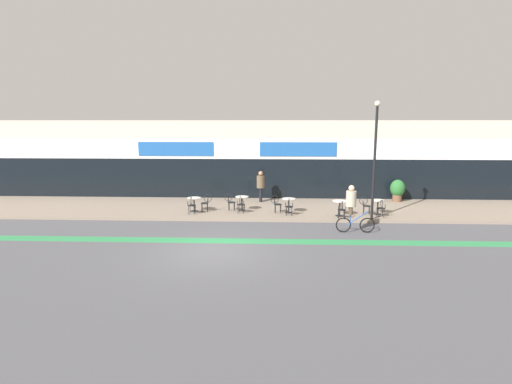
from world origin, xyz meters
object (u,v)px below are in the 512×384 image
(cafe_chair_2_side, at_px, (276,203))
(cyclist_0, at_px, (352,205))
(bistro_table_0, at_px, (194,202))
(cafe_chair_2_near, at_px, (289,205))
(cafe_chair_0_near, at_px, (192,204))
(cafe_chair_1_near, at_px, (241,203))
(bistro_table_2, at_px, (289,203))
(cafe_chair_0_side, at_px, (206,202))
(cafe_chair_1_side, at_px, (230,201))
(cafe_chair_3_near, at_px, (342,209))
(planter_pot, at_px, (398,190))
(lamp_post, at_px, (375,153))
(bistro_table_4, at_px, (378,204))
(cafe_chair_4_side, at_px, (365,204))
(bistro_table_1, at_px, (242,201))
(pedestrian_near_end, at_px, (261,184))
(cafe_chair_4_near, at_px, (381,207))
(bistro_table_3, at_px, (340,205))

(cafe_chair_2_side, relative_size, cyclist_0, 0.43)
(bistro_table_0, xyz_separation_m, cafe_chair_2_near, (4.91, -0.76, -0.00))
(cafe_chair_0_near, distance_m, cafe_chair_1_near, 2.49)
(bistro_table_2, height_order, cafe_chair_0_side, cafe_chair_0_side)
(cafe_chair_0_side, relative_size, cafe_chair_1_side, 1.00)
(cafe_chair_3_near, xyz_separation_m, planter_pot, (4.00, 4.52, 0.18))
(cafe_chair_1_near, distance_m, lamp_post, 7.00)
(cafe_chair_3_near, bearing_deg, cafe_chair_0_side, 81.94)
(bistro_table_4, relative_size, cyclist_0, 0.36)
(lamp_post, bearing_deg, cafe_chair_2_side, 165.40)
(bistro_table_2, bearing_deg, cafe_chair_3_near, -26.28)
(cafe_chair_2_near, bearing_deg, cafe_chair_4_side, -78.91)
(bistro_table_2, bearing_deg, bistro_table_1, 170.10)
(bistro_table_1, distance_m, pedestrian_near_end, 2.66)
(cafe_chair_2_near, relative_size, cafe_chair_4_near, 1.00)
(cafe_chair_2_side, bearing_deg, cafe_chair_0_side, 172.12)
(bistro_table_2, bearing_deg, planter_pot, 26.84)
(bistro_table_3, bearing_deg, bistro_table_4, 12.10)
(cafe_chair_4_near, bearing_deg, cafe_chair_0_side, 84.78)
(bistro_table_1, distance_m, planter_pot, 9.38)
(cafe_chair_1_near, height_order, cafe_chair_1_side, same)
(cafe_chair_1_side, bearing_deg, bistro_table_2, -7.92)
(bistro_table_0, distance_m, lamp_post, 9.35)
(cafe_chair_2_side, relative_size, pedestrian_near_end, 0.50)
(cafe_chair_0_side, relative_size, cafe_chair_4_side, 1.00)
(bistro_table_0, distance_m, cyclist_0, 8.22)
(bistro_table_1, height_order, cafe_chair_4_side, cafe_chair_4_side)
(bistro_table_1, xyz_separation_m, cafe_chair_1_side, (-0.63, -0.00, -0.02))
(bistro_table_0, relative_size, cafe_chair_4_side, 0.80)
(bistro_table_1, distance_m, bistro_table_4, 6.94)
(bistro_table_1, xyz_separation_m, cafe_chair_1_near, (-0.01, -0.62, -0.02))
(cafe_chair_0_near, distance_m, lamp_post, 9.29)
(bistro_table_1, relative_size, cafe_chair_0_near, 0.84)
(bistro_table_4, bearing_deg, cyclist_0, -122.30)
(cafe_chair_4_near, xyz_separation_m, lamp_post, (-0.53, -0.38, 2.68))
(cafe_chair_1_side, relative_size, planter_pot, 0.70)
(planter_pot, xyz_separation_m, lamp_post, (-2.55, -4.48, 2.49))
(cafe_chair_1_side, distance_m, cafe_chair_2_near, 3.23)
(bistro_table_1, distance_m, cyclist_0, 6.20)
(cafe_chair_0_near, bearing_deg, lamp_post, -92.20)
(bistro_table_2, height_order, cafe_chair_4_near, cafe_chair_4_near)
(cafe_chair_1_near, distance_m, cyclist_0, 5.87)
(bistro_table_2, distance_m, cyclist_0, 4.13)
(cafe_chair_1_side, distance_m, cafe_chair_3_near, 5.80)
(cafe_chair_1_side, bearing_deg, cyclist_0, -32.45)
(bistro_table_0, bearing_deg, bistro_table_2, -1.53)
(bistro_table_4, xyz_separation_m, cafe_chair_1_near, (-6.92, -0.01, -0.01))
(cyclist_0, bearing_deg, cafe_chair_4_side, 67.63)
(bistro_table_3, xyz_separation_m, pedestrian_near_end, (-4.03, 3.47, 0.51))
(bistro_table_0, height_order, planter_pot, planter_pot)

